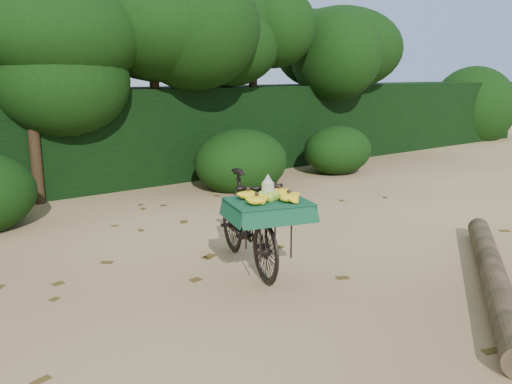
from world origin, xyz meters
TOP-DOWN VIEW (x-y plane):
  - ground at (0.00, 0.00)m, footprint 80.00×80.00m
  - vendor_bicycle at (-0.85, 0.90)m, footprint 1.11×1.89m
  - fallen_log at (0.75, -1.02)m, footprint 3.04×2.25m
  - hedge_backdrop at (0.00, 6.30)m, footprint 26.00×1.80m
  - tree_row at (-0.65, 5.50)m, footprint 14.50×2.00m
  - bush_clumps at (0.50, 4.30)m, footprint 8.80×1.70m
  - leaf_litter at (0.00, 0.65)m, footprint 7.00×7.30m

SIDE VIEW (x-z plane):
  - ground at x=0.00m, z-range 0.00..0.00m
  - leaf_litter at x=0.00m, z-range 0.00..0.01m
  - fallen_log at x=0.75m, z-range 0.00..0.26m
  - bush_clumps at x=0.50m, z-range 0.00..0.90m
  - vendor_bicycle at x=-0.85m, z-range 0.01..1.07m
  - hedge_backdrop at x=0.00m, z-range 0.00..1.80m
  - tree_row at x=-0.65m, z-range 0.00..4.00m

